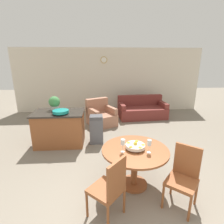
# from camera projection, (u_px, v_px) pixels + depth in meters

# --- Properties ---
(ground_plane) EXTENTS (24.00, 24.00, 0.00)m
(ground_plane) POSITION_uv_depth(u_px,v_px,m) (129.00, 223.00, 2.44)
(ground_plane) COLOR gray
(wall_back) EXTENTS (8.00, 0.09, 2.70)m
(wall_back) POSITION_uv_depth(u_px,v_px,m) (109.00, 80.00, 7.56)
(wall_back) COLOR beige
(wall_back) RESTS_ON ground_plane
(dining_table) EXTENTS (1.15, 1.15, 0.73)m
(dining_table) POSITION_uv_depth(u_px,v_px,m) (135.00, 157.00, 3.05)
(dining_table) COLOR brown
(dining_table) RESTS_ON ground_plane
(dining_chair_near_left) EXTENTS (0.59, 0.59, 0.97)m
(dining_chair_near_left) POSITION_uv_depth(u_px,v_px,m) (110.00, 187.00, 2.40)
(dining_chair_near_left) COLOR brown
(dining_chair_near_left) RESTS_ON ground_plane
(dining_chair_near_right) EXTENTS (0.59, 0.59, 0.97)m
(dining_chair_near_right) POSITION_uv_depth(u_px,v_px,m) (184.00, 175.00, 2.65)
(dining_chair_near_right) COLOR brown
(dining_chair_near_right) RESTS_ON ground_plane
(fruit_bowl) EXTENTS (0.33, 0.33, 0.14)m
(fruit_bowl) POSITION_uv_depth(u_px,v_px,m) (135.00, 146.00, 2.98)
(fruit_bowl) COLOR silver
(fruit_bowl) RESTS_ON dining_table
(wine_glass_left) EXTENTS (0.07, 0.07, 0.23)m
(wine_glass_left) POSITION_uv_depth(u_px,v_px,m) (123.00, 143.00, 2.86)
(wine_glass_left) COLOR silver
(wine_glass_left) RESTS_ON dining_table
(wine_glass_right) EXTENTS (0.07, 0.07, 0.23)m
(wine_glass_right) POSITION_uv_depth(u_px,v_px,m) (149.00, 143.00, 2.84)
(wine_glass_right) COLOR silver
(wine_glass_right) RESTS_ON dining_table
(kitchen_island) EXTENTS (1.30, 0.82, 0.90)m
(kitchen_island) POSITION_uv_depth(u_px,v_px,m) (60.00, 128.00, 4.66)
(kitchen_island) COLOR brown
(kitchen_island) RESTS_ON ground_plane
(teal_bowl) EXTENTS (0.40, 0.40, 0.10)m
(teal_bowl) POSITION_uv_depth(u_px,v_px,m) (61.00, 112.00, 4.36)
(teal_bowl) COLOR teal
(teal_bowl) RESTS_ON kitchen_island
(potted_plant) EXTENTS (0.30, 0.30, 0.37)m
(potted_plant) POSITION_uv_depth(u_px,v_px,m) (54.00, 103.00, 4.68)
(potted_plant) COLOR beige
(potted_plant) RESTS_ON kitchen_island
(trash_bin) EXTENTS (0.36, 0.31, 0.77)m
(trash_bin) POSITION_uv_depth(u_px,v_px,m) (97.00, 129.00, 4.77)
(trash_bin) COLOR #56565B
(trash_bin) RESTS_ON ground_plane
(couch) EXTENTS (1.88, 1.08, 0.83)m
(couch) POSITION_uv_depth(u_px,v_px,m) (142.00, 110.00, 6.95)
(couch) COLOR maroon
(couch) RESTS_ON ground_plane
(armchair) EXTENTS (1.14, 1.18, 0.89)m
(armchair) POSITION_uv_depth(u_px,v_px,m) (101.00, 116.00, 6.16)
(armchair) COLOR #A87056
(armchair) RESTS_ON ground_plane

